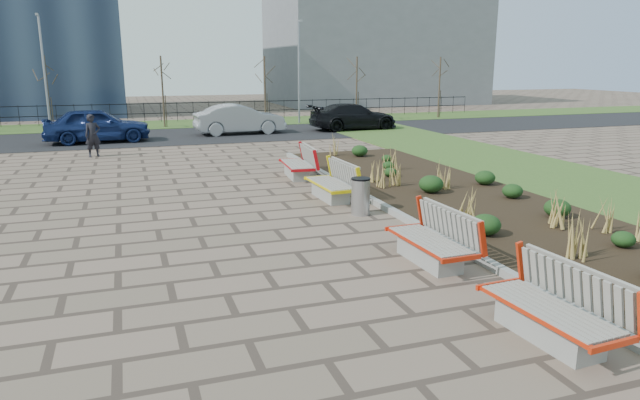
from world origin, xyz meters
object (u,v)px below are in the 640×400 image
object	(u,v)px
bench_c	(330,181)
pedestrian	(93,136)
litter_bin	(361,197)
car_blue	(97,125)
bench_a	(550,305)
car_black	(353,117)
bench_d	(296,162)
lamp_east	(299,73)
lamp_west	(45,75)
car_silver	(240,119)
bench_b	(430,237)

from	to	relation	value
bench_c	pedestrian	xyz separation A→B (m)	(-6.43, 9.89, 0.34)
litter_bin	car_blue	world-z (taller)	car_blue
bench_a	car_black	distance (m)	24.86
bench_d	lamp_east	xyz separation A→B (m)	(5.00, 16.24, 2.54)
bench_c	pedestrian	distance (m)	11.80
bench_d	litter_bin	distance (m)	4.99
bench_a	lamp_west	bearing A→B (deg)	103.78
car_silver	car_black	xyz separation A→B (m)	(6.37, -0.09, -0.05)
bench_a	lamp_west	xyz separation A→B (m)	(-9.00, 28.09, 2.54)
bench_a	litter_bin	distance (m)	6.87
bench_d	litter_bin	bearing A→B (deg)	-83.71
pedestrian	bench_a	bearing A→B (deg)	-89.95
pedestrian	car_silver	size ratio (longest dim) A/B	0.36
lamp_west	bench_d	bearing A→B (deg)	-61.00
bench_a	car_silver	world-z (taller)	car_silver
litter_bin	bench_a	bearing A→B (deg)	-91.30
car_blue	bench_c	bearing A→B (deg)	-159.56
car_black	bench_b	bearing A→B (deg)	158.29
bench_b	bench_d	size ratio (longest dim) A/B	1.00
bench_b	bench_c	xyz separation A→B (m)	(0.00, 5.43, 0.00)
car_black	bench_d	bearing A→B (deg)	146.93
bench_a	car_blue	bearing A→B (deg)	101.70
bench_b	car_blue	world-z (taller)	car_blue
pedestrian	lamp_east	bearing A→B (deg)	20.88
bench_a	pedestrian	size ratio (longest dim) A/B	1.24
bench_c	bench_d	bearing A→B (deg)	88.01
car_blue	car_black	bearing A→B (deg)	-89.49
car_blue	car_silver	size ratio (longest dim) A/B	1.01
bench_a	bench_d	bearing A→B (deg)	86.02
bench_d	lamp_east	size ratio (longest dim) A/B	0.35
bench_d	car_silver	distance (m)	12.14
bench_d	lamp_west	world-z (taller)	lamp_west
bench_a	lamp_west	world-z (taller)	lamp_west
litter_bin	lamp_west	size ratio (longest dim) A/B	0.15
bench_c	litter_bin	bearing A→B (deg)	-86.93
bench_d	car_silver	size ratio (longest dim) A/B	0.45
bench_b	lamp_west	world-z (taller)	lamp_west
bench_d	litter_bin	xyz separation A→B (m)	(0.16, -4.99, -0.05)
bench_d	car_blue	bearing A→B (deg)	124.73
bench_b	pedestrian	world-z (taller)	pedestrian
bench_d	car_black	xyz separation A→B (m)	(6.88, 12.03, 0.24)
car_blue	lamp_east	size ratio (longest dim) A/B	0.79
car_silver	lamp_west	xyz separation A→B (m)	(-9.51, 4.11, 2.25)
car_blue	lamp_east	xyz separation A→B (m)	(11.43, 5.22, 2.22)
bench_b	car_silver	distance (m)	20.79
bench_c	car_blue	xyz separation A→B (m)	(-6.43, 14.24, 0.32)
bench_c	car_silver	bearing A→B (deg)	86.13
bench_b	car_black	size ratio (longest dim) A/B	0.42
bench_b	lamp_east	xyz separation A→B (m)	(5.00, 24.89, 2.54)
car_blue	lamp_east	bearing A→B (deg)	-69.30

